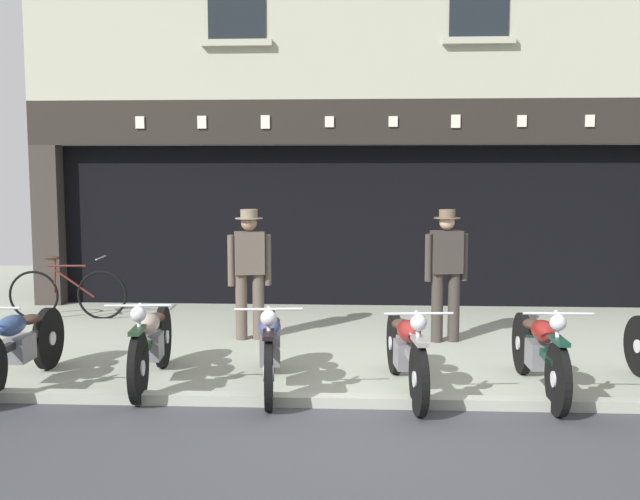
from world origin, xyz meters
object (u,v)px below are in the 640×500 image
(motorcycle_left, at_px, (151,342))
(motorcycle_center, at_px, (406,350))
(motorcycle_far_left, at_px, (19,344))
(motorcycle_center_right, at_px, (539,350))
(shopkeeper_center, at_px, (446,269))
(advert_board_far, at_px, (168,205))
(leaning_bicycle, at_px, (67,293))
(advert_board_near, at_px, (223,206))
(motorcycle_center_left, at_px, (270,346))
(salesman_left, at_px, (250,267))

(motorcycle_left, relative_size, motorcycle_center, 0.97)
(motorcycle_far_left, xyz_separation_m, motorcycle_center, (3.88, -0.00, -0.01))
(motorcycle_center, height_order, motorcycle_center_right, motorcycle_center_right)
(motorcycle_center_right, bearing_deg, shopkeeper_center, -73.48)
(advert_board_far, bearing_deg, shopkeeper_center, -31.72)
(shopkeeper_center, xyz_separation_m, leaning_bicycle, (-5.43, 1.20, -0.55))
(advert_board_near, xyz_separation_m, leaning_bicycle, (-2.08, -1.43, -1.23))
(motorcycle_center_left, height_order, motorcycle_center_right, motorcycle_center_left)
(advert_board_near, bearing_deg, motorcycle_center, -60.96)
(motorcycle_center, relative_size, motorcycle_center_right, 1.00)
(salesman_left, distance_m, advert_board_near, 2.84)
(motorcycle_left, relative_size, motorcycle_center_left, 1.00)
(salesman_left, bearing_deg, shopkeeper_center, 168.55)
(motorcycle_center, relative_size, salesman_left, 1.21)
(salesman_left, bearing_deg, advert_board_far, -67.78)
(motorcycle_center_right, distance_m, salesman_left, 3.88)
(motorcycle_center_right, relative_size, advert_board_near, 2.25)
(motorcycle_left, distance_m, leaning_bicycle, 3.94)
(advert_board_near, relative_size, leaning_bicycle, 0.52)
(motorcycle_left, relative_size, advert_board_far, 2.11)
(motorcycle_far_left, distance_m, advert_board_near, 5.14)
(motorcycle_far_left, height_order, shopkeeper_center, shopkeeper_center)
(motorcycle_far_left, distance_m, advert_board_far, 5.01)
(leaning_bicycle, bearing_deg, salesman_left, 63.62)
(motorcycle_center_right, relative_size, shopkeeper_center, 1.20)
(motorcycle_left, relative_size, leaning_bicycle, 1.14)
(motorcycle_far_left, distance_m, motorcycle_center_right, 5.18)
(motorcycle_left, distance_m, motorcycle_center_left, 1.24)
(motorcycle_left, distance_m, motorcycle_center, 2.58)
(motorcycle_left, bearing_deg, motorcycle_center_left, 169.51)
(motorcycle_center_right, relative_size, salesman_left, 1.21)
(motorcycle_far_left, distance_m, motorcycle_center, 3.88)
(advert_board_far, xyz_separation_m, leaning_bicycle, (-1.16, -1.43, -1.25))
(shopkeeper_center, xyz_separation_m, advert_board_far, (-4.27, 2.64, 0.69))
(motorcycle_center_right, height_order, shopkeeper_center, shopkeeper_center)
(motorcycle_center, distance_m, advert_board_near, 5.69)
(salesman_left, relative_size, leaning_bicycle, 0.97)
(motorcycle_far_left, xyz_separation_m, leaning_bicycle, (-0.90, 3.43, -0.05))
(motorcycle_far_left, relative_size, leaning_bicycle, 1.16)
(salesman_left, bearing_deg, advert_board_near, -83.87)
(advert_board_near, height_order, leaning_bicycle, advert_board_near)
(advert_board_near, bearing_deg, motorcycle_center_left, -74.28)
(motorcycle_center_right, distance_m, advert_board_near, 6.36)
(salesman_left, relative_size, advert_board_near, 1.86)
(leaning_bicycle, bearing_deg, motorcycle_left, 30.00)
(shopkeeper_center, distance_m, advert_board_near, 4.32)
(motorcycle_left, height_order, motorcycle_center, motorcycle_left)
(motorcycle_center_left, relative_size, motorcycle_center_right, 0.97)
(motorcycle_center_left, distance_m, shopkeeper_center, 3.00)
(motorcycle_far_left, xyz_separation_m, motorcycle_left, (1.30, 0.16, -0.00))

